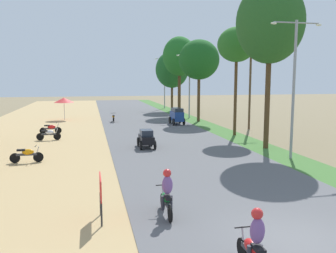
# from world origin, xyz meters

# --- Properties ---
(ground_plane) EXTENTS (180.00, 180.00, 0.00)m
(ground_plane) POSITION_xyz_m (0.00, 0.00, 0.00)
(ground_plane) COLOR #7A6B4C
(road_strip) EXTENTS (9.00, 140.00, 0.08)m
(road_strip) POSITION_xyz_m (0.00, 0.00, 0.04)
(road_strip) COLOR #565659
(road_strip) RESTS_ON ground
(parked_motorbike_nearest) EXTENTS (1.80, 0.54, 0.94)m
(parked_motorbike_nearest) POSITION_xyz_m (-9.20, 12.04, 0.55)
(parked_motorbike_nearest) COLOR black
(parked_motorbike_nearest) RESTS_ON dirt_shoulder
(parked_motorbike_second) EXTENTS (1.80, 0.54, 0.94)m
(parked_motorbike_second) POSITION_xyz_m (-8.81, 19.54, 0.55)
(parked_motorbike_second) COLOR black
(parked_motorbike_second) RESTS_ON dirt_shoulder
(parked_motorbike_third) EXTENTS (1.80, 0.54, 0.94)m
(parked_motorbike_third) POSITION_xyz_m (-9.00, 22.79, 0.55)
(parked_motorbike_third) COLOR black
(parked_motorbike_third) RESTS_ON dirt_shoulder
(street_signboard) EXTENTS (0.06, 1.30, 1.50)m
(street_signboard) POSITION_xyz_m (-5.42, 2.72, 1.11)
(street_signboard) COLOR #262628
(street_signboard) RESTS_ON dirt_shoulder
(vendor_umbrella) EXTENTS (2.20, 2.20, 2.52)m
(vendor_umbrella) POSITION_xyz_m (-8.58, 33.48, 2.31)
(vendor_umbrella) COLOR #99999E
(vendor_umbrella) RESTS_ON dirt_shoulder
(median_tree_nearest) EXTENTS (4.39, 4.39, 10.92)m
(median_tree_nearest) POSITION_xyz_m (5.86, 13.16, 8.29)
(median_tree_nearest) COLOR #4C351E
(median_tree_nearest) RESTS_ON median_strip
(median_tree_second) EXTENTS (3.11, 3.11, 8.79)m
(median_tree_second) POSITION_xyz_m (5.99, 18.91, 7.39)
(median_tree_second) COLOR #4C351E
(median_tree_second) RESTS_ON median_strip
(median_tree_third) EXTENTS (4.34, 4.34, 8.82)m
(median_tree_third) POSITION_xyz_m (5.88, 28.82, 6.71)
(median_tree_third) COLOR #4C351E
(median_tree_third) RESTS_ON median_strip
(median_tree_fourth) EXTENTS (4.28, 4.28, 9.99)m
(median_tree_fourth) POSITION_xyz_m (5.65, 36.65, 7.50)
(median_tree_fourth) COLOR #4C351E
(median_tree_fourth) RESTS_ON median_strip
(median_tree_fifth) EXTENTS (4.73, 4.73, 8.55)m
(median_tree_fifth) POSITION_xyz_m (5.95, 42.26, 5.98)
(median_tree_fifth) COLOR #4C351E
(median_tree_fifth) RESTS_ON median_strip
(streetlamp_near) EXTENTS (3.16, 0.20, 7.93)m
(streetlamp_near) POSITION_xyz_m (5.80, 9.94, 4.62)
(streetlamp_near) COLOR gray
(streetlamp_near) RESTS_ON median_strip
(streetlamp_mid) EXTENTS (3.16, 0.20, 7.53)m
(streetlamp_mid) POSITION_xyz_m (5.80, 32.32, 4.42)
(streetlamp_mid) COLOR gray
(streetlamp_mid) RESTS_ON median_strip
(streetlamp_far) EXTENTS (3.16, 0.20, 7.89)m
(streetlamp_far) POSITION_xyz_m (5.80, 46.90, 4.60)
(streetlamp_far) COLOR gray
(streetlamp_far) RESTS_ON median_strip
(utility_pole_near) EXTENTS (1.80, 0.20, 9.06)m
(utility_pole_near) POSITION_xyz_m (8.83, 22.30, 4.72)
(utility_pole_near) COLOR brown
(utility_pole_near) RESTS_ON ground
(car_hatchback_black) EXTENTS (1.04, 2.00, 1.23)m
(car_hatchback_black) POSITION_xyz_m (-2.03, 14.89, 0.75)
(car_hatchback_black) COLOR black
(car_hatchback_black) RESTS_ON road_strip
(car_van_blue) EXTENTS (1.19, 2.41, 1.67)m
(car_van_blue) POSITION_xyz_m (2.94, 26.77, 1.02)
(car_van_blue) COLOR navy
(car_van_blue) RESTS_ON road_strip
(motorbike_foreground_rider) EXTENTS (0.54, 1.80, 1.66)m
(motorbike_foreground_rider) POSITION_xyz_m (-1.93, -1.40, 0.86)
(motorbike_foreground_rider) COLOR black
(motorbike_foreground_rider) RESTS_ON road_strip
(motorbike_ahead_second) EXTENTS (0.54, 1.80, 1.66)m
(motorbike_ahead_second) POSITION_xyz_m (-3.23, 2.61, 0.86)
(motorbike_ahead_second) COLOR black
(motorbike_ahead_second) RESTS_ON road_strip
(motorbike_ahead_third) EXTENTS (0.54, 1.80, 0.94)m
(motorbike_ahead_third) POSITION_xyz_m (-3.28, 30.08, 0.57)
(motorbike_ahead_third) COLOR black
(motorbike_ahead_third) RESTS_ON road_strip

